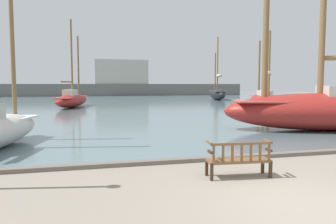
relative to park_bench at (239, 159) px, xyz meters
name	(u,v)px	position (x,y,z in m)	size (l,w,h in m)	color
ground_plane	(300,203)	(0.36, -1.99, -0.47)	(160.00, 160.00, 0.00)	gray
harbor_water	(113,100)	(0.36, 42.01, -0.43)	(100.00, 80.00, 0.08)	slate
quay_edge_kerb	(222,158)	(0.36, 1.86, -0.41)	(40.00, 0.30, 0.12)	#675F54
park_bench	(239,159)	(0.00, 0.00, 0.00)	(1.64, 0.66, 0.92)	#3D2A19
sailboat_distant_harbor	(263,98)	(14.10, 22.86, 0.49)	(4.70, 9.39, 9.99)	maroon
sailboat_far_starboard	(217,93)	(15.45, 38.20, 0.56)	(3.97, 9.64, 9.31)	black
sailboat_outer_starboard	(72,99)	(-5.03, 26.48, 0.41)	(3.91, 7.98, 8.67)	maroon
sailboat_mid_port	(325,107)	(7.76, 6.29, 0.75)	(10.31, 5.63, 11.01)	maroon
far_breakwater	(110,86)	(1.08, 58.93, 1.61)	(57.10, 2.40, 7.28)	#66605B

